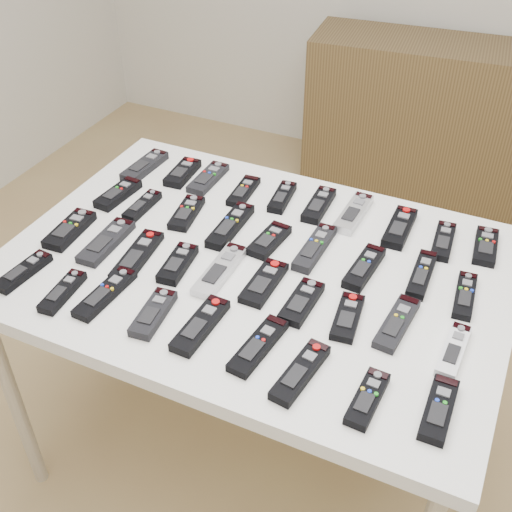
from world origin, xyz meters
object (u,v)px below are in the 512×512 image
at_px(remote_23, 220,270).
at_px(remote_33, 200,325).
at_px(remote_5, 319,205).
at_px(remote_15, 315,248).
at_px(remote_25, 302,302).
at_px(remote_27, 397,323).
at_px(remote_17, 422,274).
at_px(remote_19, 70,230).
at_px(remote_22, 178,264).
at_px(remote_2, 208,178).
at_px(remote_18, 465,296).
at_px(remote_11, 142,206).
at_px(remote_28, 453,350).
at_px(remote_4, 282,197).
at_px(remote_29, 23,272).
at_px(remote_36, 367,399).
at_px(remote_8, 443,241).
at_px(remote_32, 153,313).
at_px(remote_7, 400,228).
at_px(remote_20, 106,242).
at_px(remote_35, 300,372).
at_px(remote_26, 347,317).
at_px(remote_31, 105,293).
at_px(remote_3, 244,191).
at_px(remote_21, 137,256).
at_px(remote_24, 264,283).
at_px(table, 256,280).
at_px(sideboard, 467,126).
at_px(remote_30, 63,292).
at_px(remote_14, 269,240).
at_px(remote_13, 230,226).
at_px(remote_37, 439,409).
at_px(remote_12, 187,213).
at_px(remote_9, 486,246).
at_px(remote_6, 354,213).
at_px(remote_10, 118,194).

distance_m(remote_23, remote_33, 0.20).
height_order(remote_5, remote_15, same).
xyz_separation_m(remote_25, remote_27, (0.22, 0.03, -0.00)).
xyz_separation_m(remote_17, remote_19, (-0.89, -0.21, 0.00)).
bearing_deg(remote_22, remote_2, 101.19).
height_order(remote_17, remote_18, remote_17).
bearing_deg(remote_18, remote_27, -131.84).
bearing_deg(remote_15, remote_11, -176.47).
relative_size(remote_17, remote_28, 1.10).
bearing_deg(remote_33, remote_4, 96.18).
height_order(remote_29, remote_36, same).
bearing_deg(remote_25, remote_23, 175.75).
xyz_separation_m(remote_8, remote_32, (-0.54, -0.55, 0.00)).
bearing_deg(remote_7, remote_36, -81.91).
bearing_deg(remote_25, remote_20, -178.42).
height_order(remote_5, remote_35, same).
bearing_deg(remote_33, remote_26, 31.70).
xyz_separation_m(remote_31, remote_33, (0.26, -0.00, 0.00)).
bearing_deg(remote_36, remote_26, 121.09).
height_order(remote_3, remote_21, remote_21).
height_order(remote_3, remote_24, same).
height_order(remote_7, remote_18, remote_7).
relative_size(table, remote_25, 8.27).
relative_size(sideboard, remote_22, 10.43).
height_order(table, remote_2, remote_2).
distance_m(remote_26, remote_30, 0.67).
bearing_deg(remote_22, remote_7, 33.27).
height_order(remote_11, remote_21, remote_11).
xyz_separation_m(remote_5, remote_28, (0.46, -0.40, -0.00)).
distance_m(remote_14, remote_35, 0.46).
xyz_separation_m(remote_13, remote_35, (0.36, -0.40, -0.00)).
bearing_deg(remote_37, remote_14, 144.43).
bearing_deg(remote_12, remote_5, 21.81).
relative_size(remote_28, remote_31, 0.86).
bearing_deg(remote_18, remote_26, -145.20).
relative_size(remote_2, remote_9, 1.12).
bearing_deg(table, remote_36, -38.68).
distance_m(remote_6, remote_15, 0.20).
distance_m(remote_10, remote_19, 0.20).
bearing_deg(remote_10, remote_24, -13.63).
bearing_deg(remote_24, remote_28, -3.34).
bearing_deg(remote_19, remote_13, 23.43).
height_order(remote_33, remote_37, same).
xyz_separation_m(table, remote_36, (0.39, -0.31, 0.07)).
bearing_deg(remote_22, remote_12, 107.64).
relative_size(remote_33, remote_36, 1.24).
bearing_deg(remote_29, remote_9, 34.81).
bearing_deg(remote_6, remote_20, -142.07).
distance_m(remote_21, remote_30, 0.21).
bearing_deg(remote_11, remote_27, -11.41).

